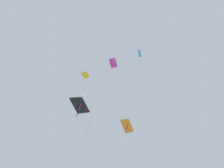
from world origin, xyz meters
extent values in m
cube|color=yellow|center=(8.00, -0.23, 28.53)|extent=(1.16, 0.55, 1.25)
cylinder|color=#DB2D93|center=(7.99, -0.25, 28.54)|extent=(0.11, 0.24, 1.44)
cylinder|color=#DB2D93|center=(8.00, -0.24, 28.65)|extent=(0.92, 0.49, 0.03)
cylinder|color=#47474C|center=(7.96, -0.34, 27.64)|extent=(0.02, 0.02, 0.35)
cube|color=white|center=(7.95, -0.35, 27.47)|extent=(0.10, 0.16, 0.06)
cylinder|color=#47474C|center=(8.03, -0.35, 27.29)|extent=(0.01, 0.17, 0.35)
cube|color=white|center=(8.11, -0.34, 27.12)|extent=(0.14, 0.12, 0.06)
cylinder|color=#47474C|center=(8.16, -0.32, 26.95)|extent=(0.05, 0.10, 0.35)
cube|color=white|center=(8.20, -0.30, 26.77)|extent=(0.08, 0.17, 0.06)
cylinder|color=#47474C|center=(8.14, -0.32, 26.60)|extent=(0.05, 0.14, 0.35)
cube|color=white|center=(8.07, -0.34, 26.43)|extent=(0.16, 0.09, 0.06)
cylinder|color=#47474C|center=(7.98, -0.35, 26.25)|extent=(0.03, 0.19, 0.35)
cube|color=white|center=(7.89, -0.37, 26.08)|extent=(0.12, 0.15, 0.06)
cylinder|color=#47474C|center=(7.84, -0.37, 25.90)|extent=(0.02, 0.11, 0.35)
cube|color=white|center=(7.79, -0.38, 25.73)|extent=(0.09, 0.16, 0.06)
cylinder|color=#47474C|center=(7.80, -0.36, 25.56)|extent=(0.04, 0.03, 0.35)
cube|color=white|center=(7.81, -0.35, 25.38)|extent=(0.02, 0.17, 0.06)
cylinder|color=#47474C|center=(7.70, 0.39, 24.79)|extent=(1.47, 0.55, 6.04)
pyramid|color=black|center=(5.63, -3.17, 26.51)|extent=(2.86, 0.53, 1.79)
cube|color=#DB2D93|center=(5.63, -3.38, 26.33)|extent=(0.08, 0.84, 0.95)
cube|color=#DB2D93|center=(5.64, -3.03, 27.28)|extent=(0.71, 0.11, 0.20)
cylinder|color=#47474C|center=(5.61, -3.34, 25.50)|extent=(0.01, 0.04, 0.23)
cube|color=black|center=(5.60, -3.33, 25.39)|extent=(0.16, 0.09, 0.06)
cylinder|color=#47474C|center=(5.68, -3.34, 25.28)|extent=(0.02, 0.17, 0.23)
cube|color=black|center=(5.76, -3.34, 25.17)|extent=(0.17, 0.07, 0.06)
cylinder|color=#47474C|center=(5.79, -3.35, 25.05)|extent=(0.01, 0.06, 0.23)
cube|color=black|center=(5.82, -3.35, 24.94)|extent=(0.12, 0.15, 0.06)
cylinder|color=#47474C|center=(5.78, -3.33, 24.83)|extent=(0.05, 0.08, 0.23)
cube|color=black|center=(5.75, -3.31, 24.72)|extent=(0.15, 0.11, 0.06)
cylinder|color=#47474C|center=(5.40, -1.84, 21.98)|extent=(3.01, 0.47, 7.29)
cube|color=#1EB2C6|center=(-2.72, 1.84, 40.61)|extent=(1.81, 0.40, 1.83)
cylinder|color=orange|center=(-2.71, 1.81, 40.62)|extent=(0.14, 0.34, 2.11)
cylinder|color=orange|center=(-2.71, 1.83, 40.77)|extent=(1.47, 0.27, 0.04)
cylinder|color=#47474C|center=(-2.66, 1.69, 39.42)|extent=(0.01, 0.03, 0.29)
cube|color=blue|center=(-2.65, 1.69, 39.28)|extent=(0.07, 0.17, 0.06)
cylinder|color=#47474C|center=(-2.58, 1.69, 39.13)|extent=(0.02, 0.15, 0.29)
cube|color=blue|center=(-2.51, 1.68, 38.99)|extent=(0.07, 0.17, 0.06)
cylinder|color=#47474C|center=(-2.52, 1.68, 38.85)|extent=(0.02, 0.03, 0.29)
cube|color=blue|center=(-2.53, 1.69, 38.70)|extent=(0.03, 0.17, 0.06)
cylinder|color=#47474C|center=(-2.56, 1.70, 38.56)|extent=(0.04, 0.07, 0.29)
cube|color=blue|center=(-2.59, 1.72, 38.42)|extent=(0.13, 0.14, 0.06)
cylinder|color=#47474C|center=(-2.00, 3.37, 36.78)|extent=(3.36, 1.36, 5.57)
pyramid|color=orange|center=(-7.76, -4.86, 30.96)|extent=(3.15, 0.72, 1.95)
cube|color=#DB2D93|center=(-7.75, -5.10, 30.77)|extent=(0.10, 0.97, 1.07)
cube|color=#DB2D93|center=(-7.77, -4.65, 31.79)|extent=(0.79, 0.13, 0.21)
cylinder|color=#47474C|center=(-7.76, -5.11, 29.84)|extent=(0.04, 0.02, 0.30)
cube|color=white|center=(-7.77, -5.13, 29.69)|extent=(0.03, 0.17, 0.06)
cylinder|color=#47474C|center=(-7.69, -5.10, 29.54)|extent=(0.08, 0.17, 0.30)
cube|color=white|center=(-7.61, -5.06, 29.40)|extent=(0.13, 0.14, 0.06)
cylinder|color=#47474C|center=(-7.62, -5.07, 29.25)|extent=(0.02, 0.04, 0.30)
cube|color=white|center=(-7.64, -5.07, 29.10)|extent=(0.12, 0.15, 0.06)
cylinder|color=#47474C|center=(-7.67, -5.08, 28.95)|extent=(0.02, 0.08, 0.30)
cube|color=white|center=(-7.71, -5.09, 28.80)|extent=(0.09, 0.16, 0.06)
cylinder|color=#47474C|center=(-7.77, -5.10, 28.65)|extent=(0.04, 0.13, 0.30)
cube|color=white|center=(-7.83, -5.12, 28.50)|extent=(0.09, 0.16, 0.06)
cylinder|color=#47474C|center=(-7.87, -5.10, 28.36)|extent=(0.05, 0.09, 0.30)
cube|color=white|center=(-7.91, -5.08, 28.21)|extent=(0.02, 0.17, 0.06)
cylinder|color=#47474C|center=(-7.89, -5.08, 28.06)|extent=(0.02, 0.05, 0.30)
cube|color=white|center=(-7.87, -5.07, 27.91)|extent=(0.09, 0.16, 0.06)
cylinder|color=#47474C|center=(-7.95, -3.39, 26.83)|extent=(3.43, 0.40, 6.32)
cube|color=#DB2D93|center=(-0.54, -2.28, 39.05)|extent=(2.29, 0.85, 2.17)
cylinder|color=white|center=(-0.53, -2.31, 39.07)|extent=(0.45, 1.30, 2.34)
cylinder|color=white|center=(-0.56, -2.22, 39.25)|extent=(1.83, 0.44, 0.05)
cylinder|color=#47474C|center=(-0.36, -2.90, 37.77)|extent=(0.02, 0.03, 0.24)
cube|color=yellow|center=(-0.36, -2.89, 37.65)|extent=(0.13, 0.14, 0.06)
cylinder|color=#47474C|center=(-0.29, -2.91, 37.53)|extent=(0.03, 0.16, 0.25)
cube|color=yellow|center=(-0.21, -2.92, 37.41)|extent=(0.02, 0.17, 0.06)
cylinder|color=#47474C|center=(-0.24, -2.92, 37.29)|extent=(0.01, 0.05, 0.24)
cube|color=yellow|center=(-0.26, -2.92, 37.17)|extent=(0.10, 0.16, 0.06)
cylinder|color=#47474C|center=(-0.29, -2.92, 37.05)|extent=(0.01, 0.07, 0.24)
cube|color=yellow|center=(-0.32, -2.91, 36.93)|extent=(0.12, 0.15, 0.06)
cylinder|color=#47474C|center=(-0.37, -2.90, 36.81)|extent=(0.04, 0.11, 0.24)
cube|color=yellow|center=(-0.42, -2.88, 36.69)|extent=(0.09, 0.16, 0.06)
cylinder|color=#47474C|center=(-0.15, -2.45, 36.17)|extent=(0.92, 0.40, 3.46)
camera|label=1|loc=(26.23, 17.99, 4.11)|focal=45.06mm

